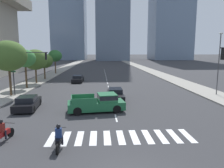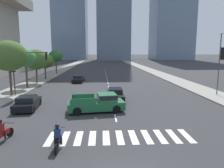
% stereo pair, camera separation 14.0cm
% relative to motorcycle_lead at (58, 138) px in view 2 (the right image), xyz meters
% --- Properties ---
extents(sidewalk_east, '(4.00, 260.00, 0.15)m').
position_rel_motorcycle_lead_xyz_m(sidewalk_east, '(17.03, 26.23, -0.51)').
color(sidewalk_east, gray).
rests_on(sidewalk_east, ground).
extents(sidewalk_west, '(4.00, 260.00, 0.15)m').
position_rel_motorcycle_lead_xyz_m(sidewalk_west, '(-9.54, 26.23, -0.51)').
color(sidewalk_west, gray).
rests_on(sidewalk_west, ground).
extents(crosswalk_near, '(9.45, 2.35, 0.01)m').
position_rel_motorcycle_lead_xyz_m(crosswalk_near, '(3.75, 1.33, -0.58)').
color(crosswalk_near, silver).
rests_on(crosswalk_near, ground).
extents(lane_divider_center, '(0.14, 50.00, 0.01)m').
position_rel_motorcycle_lead_xyz_m(lane_divider_center, '(3.75, 29.33, -0.58)').
color(lane_divider_center, silver).
rests_on(lane_divider_center, ground).
extents(motorcycle_lead, '(0.70, 2.18, 1.49)m').
position_rel_motorcycle_lead_xyz_m(motorcycle_lead, '(0.00, 0.00, 0.00)').
color(motorcycle_lead, black).
rests_on(motorcycle_lead, ground).
extents(motorcycle_third, '(0.76, 2.10, 1.49)m').
position_rel_motorcycle_lead_xyz_m(motorcycle_third, '(-3.67, 1.06, 0.00)').
color(motorcycle_third, black).
rests_on(motorcycle_third, ground).
extents(pickup_truck, '(5.47, 2.77, 1.67)m').
position_rel_motorcycle_lead_xyz_m(pickup_truck, '(2.29, 7.48, 0.23)').
color(pickup_truck, '#1E6038').
rests_on(pickup_truck, ground).
extents(sedan_black_0, '(1.93, 4.48, 1.29)m').
position_rel_motorcycle_lead_xyz_m(sedan_black_0, '(-1.69, 26.83, 0.01)').
color(sedan_black_0, black).
rests_on(sedan_black_0, ground).
extents(sedan_black_1, '(1.79, 4.79, 1.33)m').
position_rel_motorcycle_lead_xyz_m(sedan_black_1, '(4.20, 12.10, 0.03)').
color(sedan_black_1, black).
rests_on(sedan_black_1, ground).
extents(sedan_black_2, '(2.24, 4.45, 1.31)m').
position_rel_motorcycle_lead_xyz_m(sedan_black_2, '(-4.71, 8.67, 0.02)').
color(sedan_black_2, black).
rests_on(sedan_black_2, ground).
extents(traffic_signal_far, '(4.65, 0.28, 5.74)m').
position_rel_motorcycle_lead_xyz_m(traffic_signal_far, '(-6.71, 14.78, 3.51)').
color(traffic_signal_far, '#333335').
rests_on(traffic_signal_far, sidewalk_west).
extents(street_lamp_east, '(0.50, 0.24, 7.76)m').
position_rel_motorcycle_lead_xyz_m(street_lamp_east, '(17.33, 13.81, 4.05)').
color(street_lamp_east, '#3F3F42').
rests_on(street_lamp_east, sidewalk_east).
extents(street_tree_nearest, '(4.38, 4.38, 6.78)m').
position_rel_motorcycle_lead_xyz_m(street_tree_nearest, '(-8.74, 14.68, 4.48)').
color(street_tree_nearest, '#4C3823').
rests_on(street_tree_nearest, sidewalk_west).
extents(street_tree_second, '(3.09, 3.09, 5.75)m').
position_rel_motorcycle_lead_xyz_m(street_tree_second, '(-8.74, 20.34, 3.97)').
color(street_tree_second, '#4C3823').
rests_on(street_tree_second, sidewalk_west).
extents(street_tree_third, '(4.14, 4.14, 5.83)m').
position_rel_motorcycle_lead_xyz_m(street_tree_third, '(-8.74, 25.24, 3.63)').
color(street_tree_third, '#4C3823').
rests_on(street_tree_third, sidewalk_west).
extents(street_tree_fourth, '(3.46, 3.46, 5.06)m').
position_rel_motorcycle_lead_xyz_m(street_tree_fourth, '(-8.74, 30.98, 3.15)').
color(street_tree_fourth, '#4C3823').
rests_on(street_tree_fourth, sidewalk_west).
extents(street_tree_fifth, '(3.40, 3.40, 5.84)m').
position_rel_motorcycle_lead_xyz_m(street_tree_fifth, '(-8.74, 41.36, 3.95)').
color(street_tree_fifth, '#4C3823').
rests_on(street_tree_fifth, sidewalk_west).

